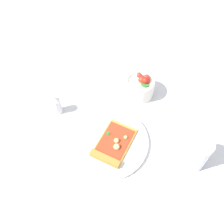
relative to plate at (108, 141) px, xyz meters
The scene contains 7 objects.
ground_plane 0.05m from the plate, 94.91° to the left, with size 2.40×2.40×0.00m, color silver.
plate is the anchor object (origin of this frame).
pizza_slice_main 0.03m from the plate, 43.03° to the right, with size 0.13×0.17×0.03m.
salad_bowl 0.24m from the plate, 72.10° to the left, with size 0.10×0.10×0.09m.
soda_glass 0.27m from the plate, ahead, with size 0.07×0.07×0.12m.
paper_napkin 0.28m from the plate, 129.90° to the left, with size 0.15×0.15×0.00m, color silver.
pepper_shaker 0.22m from the plate, 155.88° to the left, with size 0.03×0.03×0.08m.
Camera 1 is at (0.09, -0.44, 0.73)m, focal length 40.38 mm.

